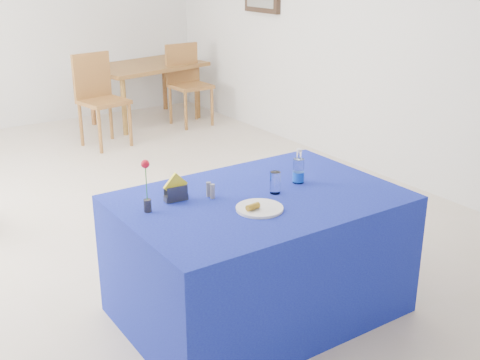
% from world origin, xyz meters
% --- Properties ---
extents(floor, '(7.00, 7.00, 0.00)m').
position_xyz_m(floor, '(0.00, 0.00, 0.00)').
color(floor, beige).
rests_on(floor, ground).
extents(room_shell, '(7.00, 7.00, 7.00)m').
position_xyz_m(room_shell, '(0.00, 0.00, 1.75)').
color(room_shell, silver).
rests_on(room_shell, ground).
extents(plate, '(0.26, 0.26, 0.01)m').
position_xyz_m(plate, '(-0.09, -1.92, 0.77)').
color(plate, silver).
rests_on(plate, blue_table).
extents(drinking_glass, '(0.06, 0.06, 0.13)m').
position_xyz_m(drinking_glass, '(0.13, -1.77, 0.82)').
color(drinking_glass, white).
rests_on(drinking_glass, blue_table).
extents(salt_shaker, '(0.03, 0.03, 0.08)m').
position_xyz_m(salt_shaker, '(-0.21, -1.64, 0.80)').
color(salt_shaker, slate).
rests_on(salt_shaker, blue_table).
extents(pepper_shaker, '(0.03, 0.03, 0.08)m').
position_xyz_m(pepper_shaker, '(-0.22, -1.60, 0.80)').
color(pepper_shaker, slate).
rests_on(pepper_shaker, blue_table).
extents(blue_table, '(1.60, 1.10, 0.76)m').
position_xyz_m(blue_table, '(0.03, -1.76, 0.38)').
color(blue_table, '#0F138A').
rests_on(blue_table, floor).
extents(water_bottle, '(0.07, 0.07, 0.21)m').
position_xyz_m(water_bottle, '(0.35, -1.71, 0.83)').
color(water_bottle, silver).
rests_on(water_bottle, blue_table).
extents(napkin_holder, '(0.15, 0.06, 0.17)m').
position_xyz_m(napkin_holder, '(-0.40, -1.55, 0.81)').
color(napkin_holder, '#3A3A3F').
rests_on(napkin_holder, blue_table).
extents(rose_vase, '(0.05, 0.05, 0.29)m').
position_xyz_m(rose_vase, '(-0.61, -1.60, 0.90)').
color(rose_vase, '#222227').
rests_on(rose_vase, blue_table).
extents(oak_table, '(1.63, 1.23, 0.76)m').
position_xyz_m(oak_table, '(1.47, 2.81, 0.68)').
color(oak_table, brown).
rests_on(oak_table, floor).
extents(chair_bg_left, '(0.54, 0.54, 1.05)m').
position_xyz_m(chair_bg_left, '(0.57, 2.14, 0.60)').
color(chair_bg_left, brown).
rests_on(chair_bg_left, floor).
extents(chair_bg_right, '(0.47, 0.47, 1.02)m').
position_xyz_m(chair_bg_right, '(1.87, 2.41, 0.59)').
color(chair_bg_right, brown).
rests_on(chair_bg_right, floor).
extents(banana_pieces, '(0.08, 0.04, 0.03)m').
position_xyz_m(banana_pieces, '(-0.14, -1.93, 0.79)').
color(banana_pieces, gold).
rests_on(banana_pieces, plate).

